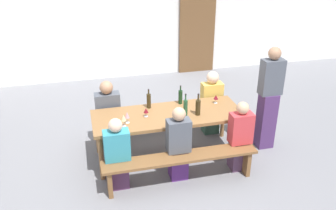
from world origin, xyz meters
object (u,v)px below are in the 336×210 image
at_px(wine_glass_2, 216,97).
at_px(seated_guest_near_1, 178,145).
at_px(standing_host, 269,100).
at_px(bench_near, 181,161).
at_px(wine_bottle_0, 198,107).
at_px(wine_bottle_2, 180,97).
at_px(tasting_table, 168,118).
at_px(wine_bottle_3, 185,107).
at_px(bench_far, 158,116).
at_px(seated_guest_near_0, 117,155).
at_px(seated_guest_far_1, 211,104).
at_px(wine_bottle_1, 149,101).
at_px(seated_guest_near_2, 240,138).
at_px(wooden_door, 197,31).
at_px(wine_glass_1, 124,118).
at_px(wine_glass_0, 146,111).
at_px(seated_guest_far_0, 108,115).
at_px(wine_glass_3, 127,115).

xyz_separation_m(wine_glass_2, seated_guest_near_1, (-0.84, -0.77, -0.31)).
bearing_deg(standing_host, bench_near, 21.28).
height_order(bench_near, wine_bottle_0, wine_bottle_0).
height_order(wine_bottle_2, standing_host, standing_host).
xyz_separation_m(tasting_table, wine_bottle_2, (0.28, 0.31, 0.19)).
distance_m(bench_near, wine_bottle_3, 0.84).
bearing_deg(bench_far, seated_guest_near_0, -123.31).
distance_m(bench_near, wine_glass_2, 1.34).
relative_size(wine_bottle_0, seated_guest_far_1, 0.30).
distance_m(bench_near, wine_bottle_0, 0.90).
height_order(wine_bottle_0, standing_host, standing_host).
height_order(tasting_table, wine_bottle_3, wine_bottle_3).
distance_m(wine_bottle_1, seated_guest_near_2, 1.51).
bearing_deg(seated_guest_far_1, wooden_door, 166.53).
height_order(wine_glass_2, seated_guest_near_0, seated_guest_near_0).
height_order(wine_bottle_1, seated_guest_near_1, seated_guest_near_1).
xyz_separation_m(wine_bottle_0, wine_glass_1, (-1.14, -0.09, 0.00)).
xyz_separation_m(wine_bottle_1, wine_glass_0, (-0.10, -0.29, -0.03)).
height_order(seated_guest_near_0, seated_guest_near_1, seated_guest_near_1).
bearing_deg(wine_bottle_3, seated_guest_near_2, -33.46).
height_order(seated_guest_near_2, seated_guest_far_1, seated_guest_far_1).
relative_size(seated_guest_near_2, standing_host, 0.64).
relative_size(seated_guest_near_0, seated_guest_near_1, 0.95).
distance_m(wine_bottle_0, wine_bottle_3, 0.19).
distance_m(tasting_table, wine_bottle_1, 0.42).
bearing_deg(seated_guest_near_0, seated_guest_far_0, 0.25).
xyz_separation_m(tasting_table, wine_bottle_3, (0.24, -0.11, 0.20)).
relative_size(wooden_door, seated_guest_near_0, 1.97).
relative_size(bench_near, seated_guest_near_0, 2.07).
bearing_deg(seated_guest_far_1, wine_glass_1, -63.82).
bearing_deg(bench_far, seated_guest_far_1, -9.22).
bearing_deg(seated_guest_far_1, wine_bottle_2, -67.48).
distance_m(wine_glass_0, wine_glass_3, 0.33).
xyz_separation_m(wine_bottle_2, wine_glass_3, (-0.93, -0.45, 0.00)).
bearing_deg(bench_near, standing_host, 21.28).
relative_size(wine_bottle_0, seated_guest_far_0, 0.30).
bearing_deg(standing_host, wine_bottle_1, -11.25).
bearing_deg(seated_guest_far_0, wine_bottle_2, 76.94).
bearing_deg(bench_near, seated_guest_near_1, 87.00).
relative_size(wine_bottle_0, wine_bottle_3, 0.97).
xyz_separation_m(wine_glass_0, seated_guest_near_2, (1.29, -0.57, -0.33)).
height_order(wine_bottle_2, wine_bottle_3, wine_bottle_3).
bearing_deg(wine_bottle_1, tasting_table, -49.51).
xyz_separation_m(wine_bottle_2, wine_glass_2, (0.56, -0.12, -0.02)).
distance_m(wooden_door, seated_guest_near_2, 4.33).
distance_m(wine_bottle_1, wine_glass_0, 0.30).
height_order(seated_guest_far_1, standing_host, standing_host).
bearing_deg(wine_glass_3, wine_glass_0, 23.38).
relative_size(bench_near, wine_bottle_2, 7.04).
xyz_separation_m(wine_bottle_2, seated_guest_near_2, (0.66, -0.89, -0.35)).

